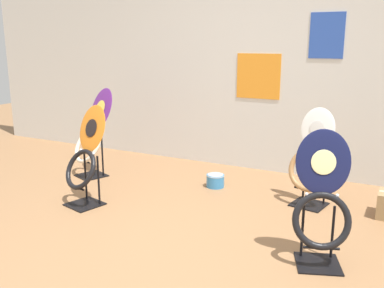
{
  "coord_description": "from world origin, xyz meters",
  "views": [
    {
      "loc": [
        1.42,
        -2.21,
        1.42
      ],
      "look_at": [
        -0.23,
        1.01,
        0.55
      ],
      "focal_mm": 40.0,
      "sensor_mm": 36.0,
      "label": 1
    }
  ],
  "objects": [
    {
      "name": "toilet_seat_display_white_plain",
      "position": [
        0.71,
        1.46,
        0.39
      ],
      "size": [
        0.43,
        0.33,
        0.86
      ],
      "color": "black",
      "rests_on": "ground_plane"
    },
    {
      "name": "ground_plane",
      "position": [
        0.0,
        0.0,
        0.0
      ],
      "size": [
        14.0,
        14.0,
        0.0
      ],
      "primitive_type": "plane",
      "color": "#8E6642"
    },
    {
      "name": "toilet_seat_display_orange_sun",
      "position": [
        -1.06,
        0.57,
        0.41
      ],
      "size": [
        0.43,
        0.41,
        0.88
      ],
      "color": "black",
      "rests_on": "ground_plane"
    },
    {
      "name": "paint_can",
      "position": [
        -0.23,
        1.52,
        0.07
      ],
      "size": [
        0.18,
        0.18,
        0.13
      ],
      "color": "teal",
      "rests_on": "ground_plane"
    },
    {
      "name": "toilet_seat_display_purple_note",
      "position": [
        -1.56,
        1.26,
        0.43
      ],
      "size": [
        0.51,
        0.51,
        0.94
      ],
      "color": "black",
      "rests_on": "ground_plane"
    },
    {
      "name": "wall_back",
      "position": [
        0.0,
        2.32,
        1.3
      ],
      "size": [
        8.0,
        0.07,
        2.6
      ],
      "color": "silver",
      "rests_on": "ground_plane"
    },
    {
      "name": "toilet_seat_display_navy_moon",
      "position": [
        0.99,
        0.43,
        0.4
      ],
      "size": [
        0.41,
        0.36,
        0.89
      ],
      "color": "black",
      "rests_on": "ground_plane"
    }
  ]
}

